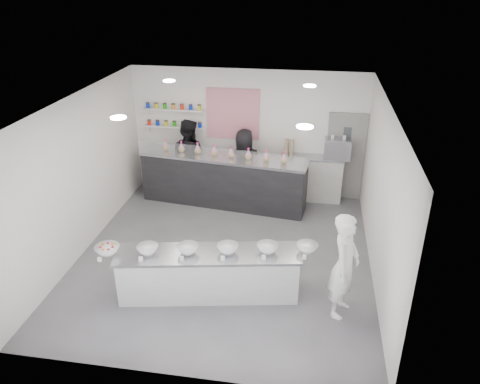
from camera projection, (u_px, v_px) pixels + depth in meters
name	position (u px, v px, depth m)	size (l,w,h in m)	color
floor	(225.00, 256.00, 9.03)	(6.00, 6.00, 0.00)	#515156
ceiling	(222.00, 103.00, 7.74)	(6.00, 6.00, 0.00)	white
back_wall	(248.00, 133.00, 11.06)	(5.50, 5.50, 0.00)	white
left_wall	(80.00, 176.00, 8.78)	(6.00, 6.00, 0.00)	white
right_wall	(381.00, 196.00, 7.99)	(6.00, 6.00, 0.00)	white
back_door	(345.00, 157.00, 10.89)	(0.88, 0.04, 2.10)	gray
pattern_panel	(233.00, 114.00, 10.89)	(1.25, 0.03, 1.20)	#C11440
jar_shelf_lower	(175.00, 127.00, 11.18)	(1.45, 0.22, 0.04)	silver
jar_shelf_upper	(174.00, 109.00, 10.99)	(1.45, 0.22, 0.04)	silver
preserve_jars	(174.00, 115.00, 11.04)	(1.45, 0.10, 0.56)	red
downlight_0	(118.00, 118.00, 7.06)	(0.24, 0.24, 0.02)	white
downlight_1	(305.00, 127.00, 6.65)	(0.24, 0.24, 0.02)	white
downlight_2	(169.00, 81.00, 9.37)	(0.24, 0.24, 0.02)	white
downlight_3	(310.00, 86.00, 8.97)	(0.24, 0.24, 0.02)	white
prep_counter	(209.00, 274.00, 7.80)	(3.03, 0.69, 0.83)	silver
back_bar	(223.00, 181.00, 10.77)	(3.85, 0.71, 1.19)	black
sneeze_guard	(218.00, 155.00, 10.15)	(3.80, 0.02, 0.33)	white
espresso_ledge	(311.00, 178.00, 11.05)	(1.45, 0.46, 1.08)	silver
espresso_machine	(337.00, 149.00, 10.64)	(0.59, 0.41, 0.45)	#93969E
cup_stacks	(289.00, 148.00, 10.82)	(0.24, 0.24, 0.37)	gray
prep_bowls	(208.00, 249.00, 7.59)	(3.61, 0.46, 0.14)	white
label_cards	(195.00, 268.00, 7.18)	(3.31, 0.04, 0.07)	white
cookie_bags	(223.00, 151.00, 10.45)	(2.95, 0.15, 0.27)	pink
woman_prep	(344.00, 266.00, 7.19)	(0.64, 0.42, 1.76)	white
staff_left	(188.00, 158.00, 11.14)	(0.92, 0.71, 1.88)	black
staff_right	(244.00, 165.00, 10.93)	(0.84, 0.55, 1.73)	black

